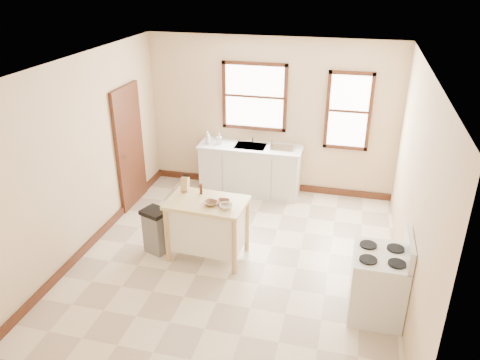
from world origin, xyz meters
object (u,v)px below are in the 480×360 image
soap_bottle_b (219,139)px  bowl_b (223,202)px  bowl_a (211,203)px  bowl_c (226,206)px  kitchen_island (208,229)px  knife_block (185,185)px  trash_bin (156,231)px  pepper_grinder (201,189)px  gas_stove (379,275)px  dish_rack (283,146)px  soap_bottle_a (208,138)px

soap_bottle_b → bowl_b: 2.27m
bowl_a → bowl_c: 0.23m
kitchen_island → knife_block: (-0.40, 0.23, 0.55)m
bowl_b → trash_bin: bowl_b is taller
pepper_grinder → bowl_c: size_ratio=0.81×
knife_block → pepper_grinder: (0.25, -0.04, -0.03)m
knife_block → bowl_c: 0.80m
bowl_b → trash_bin: (-1.01, -0.06, -0.58)m
soap_bottle_b → bowl_b: bearing=-95.5°
soap_bottle_b → bowl_c: bearing=-94.7°
bowl_a → bowl_c: (0.23, -0.04, 0.01)m
trash_bin → gas_stove: size_ratio=0.61×
kitchen_island → bowl_a: bearing=-42.8°
soap_bottle_b → knife_block: (0.05, -1.92, -0.02)m
dish_rack → knife_block: knife_block is taller
soap_bottle_a → pepper_grinder: soap_bottle_a is taller
dish_rack → kitchen_island: dish_rack is taller
kitchen_island → trash_bin: (-0.77, -0.07, -0.11)m
soap_bottle_a → gas_stove: soap_bottle_a is taller
soap_bottle_b → gas_stove: 4.02m
pepper_grinder → bowl_a: 0.37m
pepper_grinder → trash_bin: bearing=-156.7°
pepper_grinder → bowl_a: pepper_grinder is taller
dish_rack → gas_stove: (1.64, -2.90, -0.41)m
pepper_grinder → gas_stove: size_ratio=0.13×
bowl_b → bowl_c: bearing=-58.5°
pepper_grinder → bowl_a: (0.23, -0.29, -0.05)m
trash_bin → bowl_a: bearing=19.0°
kitchen_island → knife_block: 0.72m
pepper_grinder → bowl_c: bearing=-35.2°
soap_bottle_b → dish_rack: soap_bottle_b is taller
trash_bin → bowl_c: bearing=17.2°
bowl_b → dish_rack: bearing=78.1°
bowl_a → trash_bin: (-0.86, 0.02, -0.58)m
soap_bottle_b → pepper_grinder: 1.98m
trash_bin → gas_stove: bearing=8.9°
pepper_grinder → bowl_b: pepper_grinder is taller
bowl_a → trash_bin: bearing=178.8°
dish_rack → kitchen_island: size_ratio=0.39×
kitchen_island → bowl_a: 0.49m
soap_bottle_b → knife_block: bearing=-111.7°
soap_bottle_b → kitchen_island: size_ratio=0.18×
kitchen_island → bowl_c: bowl_c is taller
knife_block → dish_rack: bearing=59.1°
dish_rack → soap_bottle_a: bearing=-151.6°
knife_block → bowl_c: (0.71, -0.36, -0.07)m
trash_bin → knife_block: bearing=59.4°
kitchen_island → knife_block: size_ratio=5.48×
knife_block → pepper_grinder: knife_block is taller
soap_bottle_b → trash_bin: (-0.32, -2.23, -0.68)m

